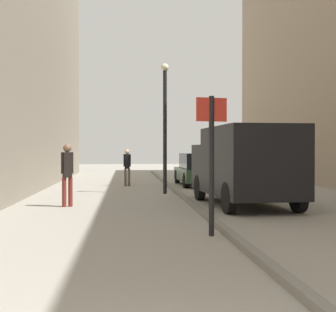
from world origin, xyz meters
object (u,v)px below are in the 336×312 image
delivery_van (244,163)px  street_sign_post (211,153)px  parked_car (199,170)px  lamp_post (165,119)px  pedestrian_main_foreground (127,165)px  pedestrian_mid_block (67,171)px

delivery_van → street_sign_post: (-1.80, -4.63, 0.33)m
parked_car → lamp_post: 4.81m
pedestrian_main_foreground → street_sign_post: street_sign_post is taller
delivery_van → lamp_post: bearing=112.4°
street_sign_post → lamp_post: bearing=-100.4°
pedestrian_mid_block → lamp_post: lamp_post is taller
pedestrian_mid_block → delivery_van: bearing=-23.4°
lamp_post → street_sign_post: bearing=-89.0°
pedestrian_main_foreground → parked_car: 3.27m
pedestrian_main_foreground → lamp_post: lamp_post is taller
parked_car → street_sign_post: street_sign_post is taller
delivery_van → street_sign_post: bearing=-114.9°
pedestrian_main_foreground → street_sign_post: size_ratio=0.63×
parked_car → lamp_post: size_ratio=0.89×
pedestrian_main_foreground → delivery_van: size_ratio=0.33×
parked_car → pedestrian_main_foreground: bearing=-178.0°
lamp_post → delivery_van: bearing=-64.0°
delivery_van → lamp_post: (-1.95, 4.00, 1.51)m
pedestrian_mid_block → parked_car: pedestrian_mid_block is taller
pedestrian_mid_block → delivery_van: (5.03, -0.24, 0.19)m
pedestrian_mid_block → street_sign_post: street_sign_post is taller
pedestrian_mid_block → parked_car: size_ratio=0.42×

